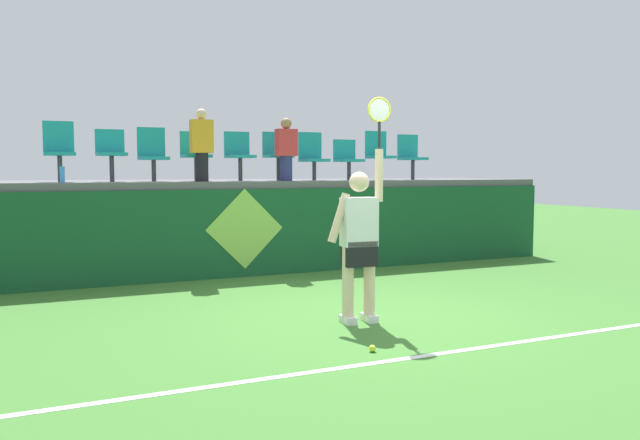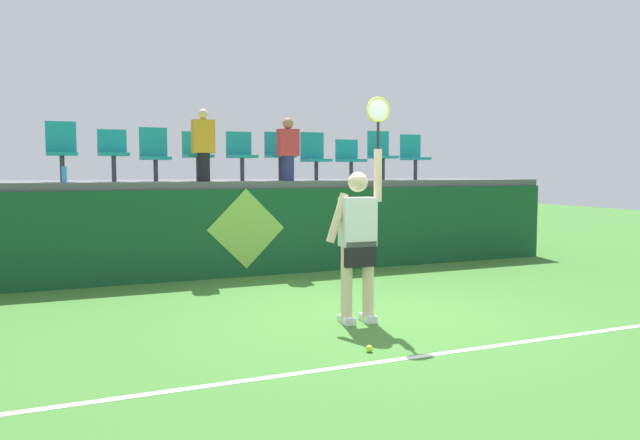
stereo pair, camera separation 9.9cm
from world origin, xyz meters
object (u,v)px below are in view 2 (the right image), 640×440
Objects in this scene: spectator_0 at (288,148)px; spectator_1 at (203,144)px; stadium_chair_5 at (279,153)px; stadium_chair_2 at (155,152)px; stadium_chair_9 at (413,155)px; tennis_player at (358,238)px; stadium_chair_4 at (241,153)px; stadium_chair_6 at (314,155)px; stadium_chair_7 at (349,157)px; tennis_ball at (369,349)px; stadium_chair_3 at (197,153)px; stadium_chair_1 at (113,151)px; water_bottle at (64,175)px; stadium_chair_8 at (381,153)px; stadium_chair_0 at (61,148)px.

spectator_1 is at bearing -179.91° from spectator_0.
stadium_chair_5 is 0.44m from spectator_0.
stadium_chair_2 is 1.00× the size of stadium_chair_9.
spectator_0 is (-2.73, -0.44, 0.06)m from stadium_chair_9.
stadium_chair_2 is at bearing 109.46° from tennis_player.
stadium_chair_4 is 0.73× the size of spectator_1.
stadium_chair_9 is (2.05, -0.00, 0.03)m from stadium_chair_6.
spectator_0 is 1.43m from spectator_1.
spectator_1 is at bearing -171.08° from stadium_chair_7.
stadium_chair_3 is at bearing 93.99° from tennis_ball.
tennis_player is 3.05× the size of stadium_chair_1.
stadium_chair_1 is (-1.69, 5.28, 1.96)m from tennis_ball.
stadium_chair_7 is (4.85, 0.57, 0.30)m from water_bottle.
stadium_chair_5 reaches higher than stadium_chair_4.
stadium_chair_3 is 1.43m from stadium_chair_5.
stadium_chair_8 reaches higher than stadium_chair_5.
stadium_chair_8 is at bearing 0.88° from stadium_chair_7.
tennis_ball is at bearing -101.36° from stadium_chair_5.
stadium_chair_6 is at bearing 12.10° from spectator_1.
stadium_chair_8 is at bearing 0.14° from stadium_chair_3.
stadium_chair_1 is 5.48m from stadium_chair_9.
tennis_player is 1.48m from tennis_ball.
stadium_chair_8 is (5.51, 0.58, 0.39)m from water_bottle.
stadium_chair_8 is 0.87× the size of spectator_0.
stadium_chair_3 reaches higher than tennis_ball.
spectator_0 is at bearing 0.09° from spectator_1.
stadium_chair_9 is at bearing 0.08° from stadium_chair_4.
stadium_chair_5 is 0.99× the size of stadium_chair_6.
spectator_0 reaches higher than stadium_chair_5.
spectator_1 reaches higher than stadium_chair_4.
stadium_chair_9 is (3.41, 0.00, 0.00)m from stadium_chair_4.
spectator_1 is (-2.80, -0.44, 0.18)m from stadium_chair_7.
spectator_1 is (-1.43, -0.44, 0.11)m from stadium_chair_5.
stadium_chair_1 is (0.74, 0.57, 0.36)m from water_bottle.
stadium_chair_3 is (-0.37, 5.28, 1.95)m from tennis_ball.
stadium_chair_6 reaches higher than stadium_chair_4.
stadium_chair_1 is at bearing -179.78° from stadium_chair_6.
water_bottle is (-2.42, 4.71, 1.60)m from tennis_ball.
water_bottle is at bearing -173.33° from stadium_chair_7.
tennis_ball is 0.08× the size of stadium_chair_6.
tennis_player is 5.48m from stadium_chair_9.
stadium_chair_0 is 1.13× the size of stadium_chair_3.
stadium_chair_5 reaches higher than stadium_chair_7.
stadium_chair_3 is 0.97× the size of stadium_chair_5.
stadium_chair_4 reaches higher than stadium_chair_3.
stadium_chair_0 reaches higher than water_bottle.
tennis_player reaches higher than stadium_chair_9.
stadium_chair_9 is 2.77m from spectator_0.
stadium_chair_9 reaches higher than stadium_chair_5.
stadium_chair_4 is at bearing -179.92° from stadium_chair_9.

